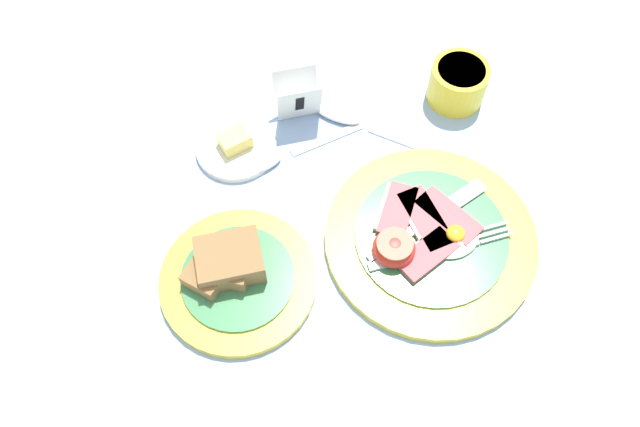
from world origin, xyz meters
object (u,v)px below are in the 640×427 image
(breakfast_plate, at_px, (428,237))
(bread_plate, at_px, (234,273))
(teaspoon_near_cup, at_px, (354,121))
(butter_dish, at_px, (236,146))
(teaspoon_by_saucer, at_px, (275,158))
(sugar_cup, at_px, (458,82))
(number_card, at_px, (298,98))

(breakfast_plate, distance_m, bread_plate, 0.24)
(breakfast_plate, relative_size, teaspoon_near_cup, 1.77)
(breakfast_plate, xyz_separation_m, bread_plate, (-0.24, 0.03, 0.01))
(butter_dish, xyz_separation_m, teaspoon_near_cup, (0.17, -0.01, -0.00))
(butter_dish, relative_size, teaspoon_near_cup, 0.73)
(breakfast_plate, height_order, butter_dish, breakfast_plate)
(butter_dish, height_order, teaspoon_by_saucer, butter_dish)
(sugar_cup, height_order, teaspoon_near_cup, sugar_cup)
(butter_dish, relative_size, number_card, 1.50)
(bread_plate, distance_m, butter_dish, 0.19)
(teaspoon_by_saucer, bearing_deg, sugar_cup, 177.03)
(number_card, distance_m, teaspoon_by_saucer, 0.09)
(sugar_cup, relative_size, number_card, 1.09)
(bread_plate, xyz_separation_m, teaspoon_near_cup, (0.22, 0.17, -0.01))
(sugar_cup, height_order, number_card, number_card)
(bread_plate, bearing_deg, teaspoon_by_saucer, 56.54)
(sugar_cup, xyz_separation_m, butter_dish, (-0.32, 0.02, -0.02))
(breakfast_plate, height_order, teaspoon_by_saucer, breakfast_plate)
(breakfast_plate, relative_size, butter_dish, 2.42)
(butter_dish, relative_size, teaspoon_by_saucer, 0.57)
(breakfast_plate, distance_m, sugar_cup, 0.24)
(breakfast_plate, relative_size, sugar_cup, 3.30)
(teaspoon_near_cup, bearing_deg, breakfast_plate, 140.33)
(breakfast_plate, height_order, number_card, number_card)
(number_card, relative_size, teaspoon_by_saucer, 0.38)
(breakfast_plate, bearing_deg, butter_dish, 131.09)
(butter_dish, height_order, teaspoon_near_cup, butter_dish)
(sugar_cup, height_order, butter_dish, sugar_cup)
(sugar_cup, xyz_separation_m, number_card, (-0.22, 0.04, 0.01))
(breakfast_plate, distance_m, teaspoon_near_cup, 0.20)
(sugar_cup, distance_m, number_card, 0.23)
(sugar_cup, relative_size, teaspoon_near_cup, 0.53)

